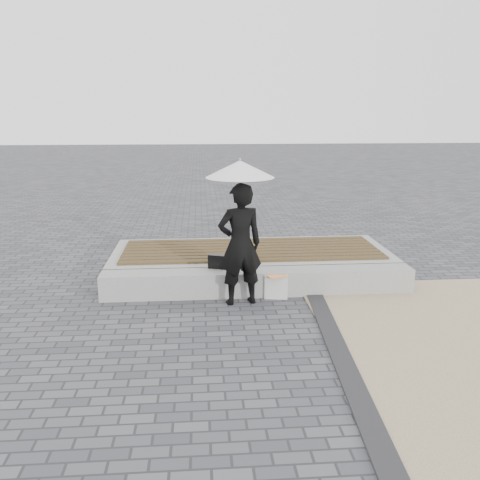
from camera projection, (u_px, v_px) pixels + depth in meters
name	position (u px, v px, depth m)	size (l,w,h in m)	color
ground	(272.00, 335.00, 6.91)	(80.00, 80.00, 0.00)	#505055
edging_band	(337.00, 348.00, 6.48)	(0.25, 5.20, 0.04)	#28282A
seating_ledge	(258.00, 282.00, 8.41)	(5.00, 0.45, 0.40)	#A4A5A0
timber_platform	(251.00, 261.00, 9.57)	(5.00, 2.00, 0.40)	#ADACA7
timber_decking	(251.00, 249.00, 9.52)	(4.60, 1.60, 0.04)	brown
woman	(240.00, 244.00, 7.82)	(0.68, 0.45, 1.86)	black
parasol	(240.00, 169.00, 7.55)	(1.01, 1.01, 1.29)	#ACACB2
handbag	(218.00, 262.00, 8.42)	(0.32, 0.11, 0.23)	black
canvas_tote	(276.00, 286.00, 8.22)	(0.36, 0.15, 0.38)	beige
magazine	(277.00, 276.00, 8.12)	(0.29, 0.22, 0.01)	#F95331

